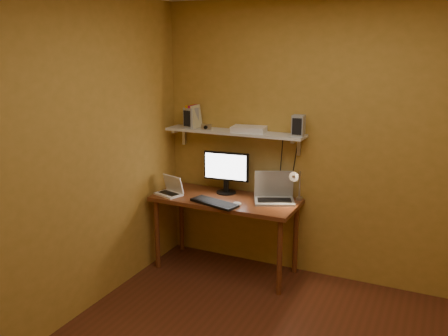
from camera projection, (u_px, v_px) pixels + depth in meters
The scene contains 14 objects.
room at pixel (277, 191), 2.91m from camera, with size 3.44×3.24×2.64m.
desk at pixel (226, 206), 4.58m from camera, with size 1.40×0.60×0.75m.
wall_shelf at pixel (234, 133), 4.58m from camera, with size 1.40×0.25×0.21m.
monitor at pixel (226, 170), 4.67m from camera, with size 0.46×0.21×0.41m.
laptop at pixel (274, 193), 4.47m from camera, with size 0.44×0.39×0.28m.
netbook at pixel (171, 189), 4.66m from camera, with size 0.29×0.25×0.19m.
keyboard at pixel (214, 203), 4.38m from camera, with size 0.47×0.16×0.03m, color black.
mouse at pixel (237, 204), 4.34m from camera, with size 0.09×0.06×0.03m, color white.
desk_lamp at pixel (296, 182), 4.35m from camera, with size 0.09×0.23×0.38m.
speaker_left at pixel (191, 118), 4.73m from camera, with size 0.11×0.11×0.20m, color #93969B.
speaker_right at pixel (298, 126), 4.28m from camera, with size 0.11×0.11×0.19m, color #93969B.
books at pixel (194, 116), 4.75m from camera, with size 0.12×0.15×0.23m.
shelf_camera at pixel (206, 127), 4.62m from camera, with size 0.10×0.05×0.06m.
router at pixel (249, 129), 4.52m from camera, with size 0.32×0.21×0.05m, color white.
Camera 1 is at (0.89, -2.66, 2.15)m, focal length 38.00 mm.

